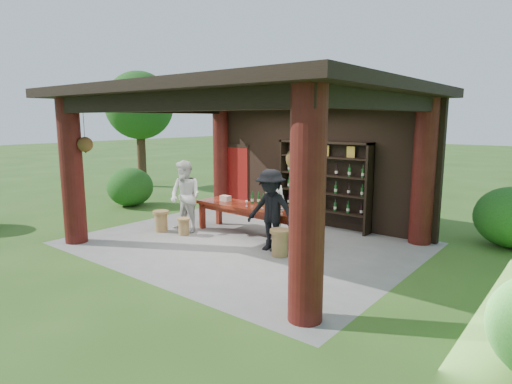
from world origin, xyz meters
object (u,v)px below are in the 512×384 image
Objects in this scene: tasting_table at (252,210)px; guest_man at (271,210)px; guest_woman at (185,196)px; napkin_basket at (225,198)px; stool_near_right at (280,242)px; host at (275,202)px; stool_near_left at (184,226)px; stool_far_left at (161,220)px; wine_shelf at (323,184)px.

guest_man reaches higher than tasting_table.
guest_woman reaches higher than tasting_table.
tasting_table is at bearing -3.37° from napkin_basket.
stool_near_right is at bearing -30.33° from guest_man.
stool_near_right is at bearing 113.62° from host.
stool_near_right is 0.31× the size of guest_woman.
stool_near_right is at bearing -21.03° from napkin_basket.
stool_near_left is at bearing -176.88° from stool_near_right.
stool_far_left is 0.36× the size of host.
stool_near_left is 0.77m from guest_woman.
stool_near_left is 0.28× the size of host.
tasting_table is 5.57× the size of stool_near_right.
guest_man is (0.90, -1.37, 0.14)m from host.
guest_man reaches higher than stool_near_left.
guest_man is (0.16, -2.52, -0.25)m from wine_shelf.
stool_near_right is 0.38× the size of host.
wine_shelf is at bearing 101.36° from stool_near_right.
wine_shelf is at bearing 51.62° from stool_near_left.
napkin_basket is (-0.92, 0.05, 0.19)m from tasting_table.
guest_woman is at bearing 178.21° from guest_man.
wine_shelf is at bearing 63.26° from tasting_table.
stool_near_right is 0.32× the size of guest_man.
stool_near_left is at bearing -142.73° from tasting_table.
host reaches higher than stool_near_left.
stool_far_left is (-2.99, -3.00, -0.86)m from wine_shelf.
stool_near_right is at bearing 4.56° from stool_far_left.
tasting_table is 1.31m from guest_man.
stool_near_left is 0.24× the size of guest_woman.
wine_shelf is at bearing 90.16° from guest_man.
wine_shelf reaches higher than stool_near_left.
stool_far_left reaches higher than stool_near_left.
napkin_basket is at bearing 49.72° from guest_woman.
tasting_table is at bearing 145.03° from guest_man.
tasting_table is 5.90× the size of stool_far_left.
stool_near_right is 0.74m from guest_man.
wine_shelf reaches higher than host.
host is at bearing 119.74° from guest_man.
tasting_table is 1.77× the size of guest_man.
tasting_table is at bearing 149.62° from stool_near_right.
host reaches higher than stool_near_right.
guest_woman is at bearing -154.44° from tasting_table.
guest_man is (1.09, -0.67, 0.26)m from tasting_table.
stool_far_left is at bearing -142.45° from guest_woman.
tasting_table is 2.09× the size of host.
stool_near_right is 2.19× the size of napkin_basket.
stool_near_left is at bearing -53.75° from guest_woman.
wine_shelf is 2.14m from tasting_table.
stool_near_left is 1.30m from napkin_basket.
guest_woman is 1.02× the size of guest_man.
guest_man reaches higher than napkin_basket.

